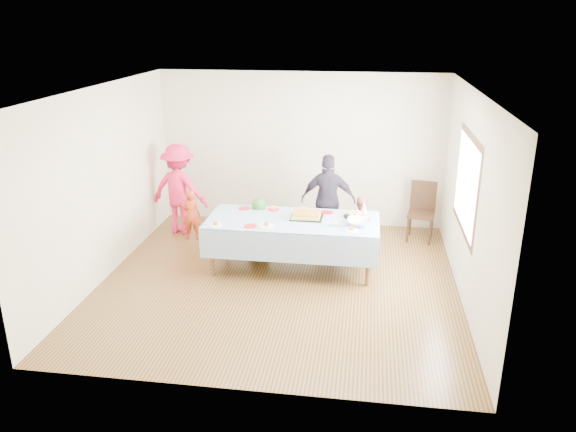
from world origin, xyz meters
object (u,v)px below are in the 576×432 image
(birthday_cake, at_px, (307,215))
(dining_chair, at_px, (422,208))
(party_table, at_px, (293,223))
(adult_left, at_px, (179,189))

(birthday_cake, xyz_separation_m, dining_chair, (1.79, 1.42, -0.27))
(party_table, height_order, dining_chair, dining_chair)
(birthday_cake, distance_m, dining_chair, 2.30)
(dining_chair, xyz_separation_m, adult_left, (-4.11, -0.30, 0.23))
(birthday_cake, height_order, dining_chair, dining_chair)
(party_table, xyz_separation_m, adult_left, (-2.13, 1.21, 0.05))
(party_table, relative_size, adult_left, 1.60)
(dining_chair, bearing_deg, adult_left, -165.57)
(dining_chair, bearing_deg, party_table, -132.41)
(birthday_cake, relative_size, dining_chair, 0.48)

